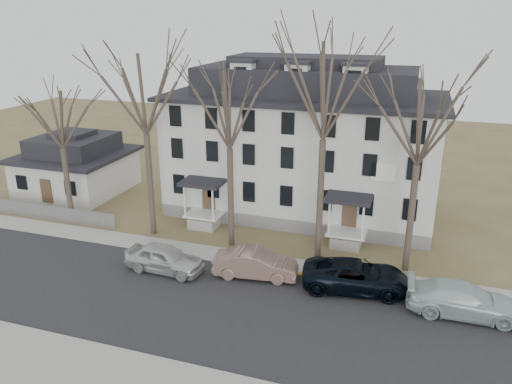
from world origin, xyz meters
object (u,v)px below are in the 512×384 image
(tree_mid_left, at_px, (229,105))
(tree_center, at_px, (325,85))
(car_white, at_px, (464,301))
(bicycle_left, at_px, (199,219))
(boarding_house, at_px, (304,144))
(car_navy, at_px, (356,276))
(tree_mid_right, at_px, (422,116))
(car_silver, at_px, (165,259))
(tree_bungalow, at_px, (59,116))
(small_house, at_px, (76,166))
(tree_far_left, at_px, (143,89))
(car_tan, at_px, (256,264))

(tree_mid_left, relative_size, tree_center, 0.87)
(car_white, xyz_separation_m, bicycle_left, (-18.08, 6.52, -0.35))
(tree_center, bearing_deg, boarding_house, 110.20)
(car_navy, distance_m, car_white, 5.74)
(tree_mid_right, height_order, car_silver, tree_mid_right)
(tree_bungalow, relative_size, car_white, 1.85)
(small_house, xyz_separation_m, bicycle_left, (13.48, -3.84, -1.76))
(small_house, xyz_separation_m, tree_far_left, (11.00, -6.20, 8.09))
(tree_mid_left, distance_m, tree_center, 6.18)
(bicycle_left, bearing_deg, small_house, 61.53)
(small_house, bearing_deg, car_silver, -37.25)
(car_white, bearing_deg, tree_mid_right, 34.35)
(tree_bungalow, distance_m, car_silver, 13.63)
(small_house, xyz_separation_m, car_tan, (19.97, -9.94, -1.42))
(tree_center, bearing_deg, car_silver, -150.56)
(small_house, height_order, tree_mid_left, tree_mid_left)
(small_house, bearing_deg, car_white, -18.16)
(car_silver, relative_size, car_white, 0.85)
(small_house, height_order, bicycle_left, small_house)
(car_silver, xyz_separation_m, bicycle_left, (-0.99, 7.17, -0.35))
(small_house, relative_size, tree_far_left, 0.63)
(car_navy, bearing_deg, small_house, 62.18)
(boarding_house, relative_size, tree_bungalow, 1.93)
(tree_mid_left, bearing_deg, car_silver, -117.70)
(tree_bungalow, relative_size, car_silver, 2.18)
(tree_mid_right, height_order, car_navy, tree_mid_right)
(tree_far_left, distance_m, bicycle_left, 10.43)
(tree_mid_left, relative_size, car_silver, 2.58)
(tree_mid_right, distance_m, car_silver, 17.22)
(tree_mid_left, distance_m, car_silver, 10.31)
(tree_mid_left, xyz_separation_m, tree_bungalow, (-13.00, 0.00, -1.48))
(tree_far_left, distance_m, tree_bungalow, 7.34)
(tree_far_left, distance_m, tree_center, 12.02)
(car_silver, height_order, car_tan, car_silver)
(bicycle_left, bearing_deg, tree_mid_left, -136.39)
(boarding_house, height_order, car_tan, boarding_house)
(car_navy, xyz_separation_m, car_white, (5.68, -0.81, -0.00))
(tree_mid_left, bearing_deg, tree_far_left, 180.00)
(boarding_house, xyz_separation_m, car_silver, (-5.53, -12.97, -4.54))
(bicycle_left, bearing_deg, tree_far_left, 120.96)
(bicycle_left, bearing_deg, car_navy, -127.29)
(bicycle_left, bearing_deg, tree_center, -116.48)
(tree_center, bearing_deg, tree_far_left, 180.00)
(tree_far_left, xyz_separation_m, tree_mid_left, (6.00, 0.00, -0.74))
(car_silver, xyz_separation_m, car_tan, (5.50, 1.07, -0.01))
(tree_far_left, xyz_separation_m, car_silver, (3.47, -4.81, -9.50))
(boarding_house, bearing_deg, car_navy, -62.91)
(car_tan, bearing_deg, car_white, -99.88)
(tree_far_left, xyz_separation_m, tree_bungalow, (-7.00, 0.00, -2.22))
(car_silver, relative_size, car_navy, 0.81)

